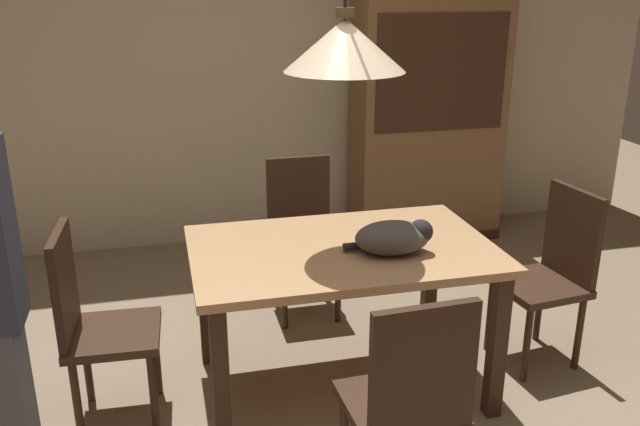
{
  "coord_description": "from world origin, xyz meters",
  "views": [
    {
      "loc": [
        -0.69,
        -2.3,
        1.93
      ],
      "look_at": [
        0.04,
        0.67,
        0.85
      ],
      "focal_mm": 37.64,
      "sensor_mm": 36.0,
      "label": 1
    }
  ],
  "objects_px": {
    "chair_left_side": "(93,320)",
    "cat_sleeping": "(395,237)",
    "chair_near_front": "(409,399)",
    "chair_right_side": "(552,269)",
    "hutch_bookcase": "(427,124)",
    "chair_far_back": "(302,229)",
    "pendant_lamp": "(345,44)",
    "dining_table": "(342,266)"
  },
  "relations": [
    {
      "from": "chair_right_side",
      "to": "pendant_lamp",
      "type": "height_order",
      "value": "pendant_lamp"
    },
    {
      "from": "chair_near_front",
      "to": "cat_sleeping",
      "type": "xyz_separation_m",
      "value": [
        0.2,
        0.75,
        0.32
      ]
    },
    {
      "from": "chair_far_back",
      "to": "chair_near_front",
      "type": "xyz_separation_m",
      "value": [
        0.0,
        -1.76,
        0.0
      ]
    },
    {
      "from": "hutch_bookcase",
      "to": "dining_table",
      "type": "bearing_deg",
      "value": -122.37
    },
    {
      "from": "chair_left_side",
      "to": "chair_far_back",
      "type": "height_order",
      "value": "same"
    },
    {
      "from": "chair_left_side",
      "to": "cat_sleeping",
      "type": "bearing_deg",
      "value": -5.85
    },
    {
      "from": "chair_right_side",
      "to": "hutch_bookcase",
      "type": "distance_m",
      "value": 1.88
    },
    {
      "from": "chair_far_back",
      "to": "cat_sleeping",
      "type": "height_order",
      "value": "chair_far_back"
    },
    {
      "from": "chair_far_back",
      "to": "chair_left_side",
      "type": "bearing_deg",
      "value": -142.22
    },
    {
      "from": "chair_right_side",
      "to": "chair_far_back",
      "type": "bearing_deg",
      "value": 142.37
    },
    {
      "from": "chair_left_side",
      "to": "pendant_lamp",
      "type": "distance_m",
      "value": 1.61
    },
    {
      "from": "dining_table",
      "to": "cat_sleeping",
      "type": "height_order",
      "value": "cat_sleeping"
    },
    {
      "from": "chair_left_side",
      "to": "cat_sleeping",
      "type": "xyz_separation_m",
      "value": [
        1.33,
        -0.14,
        0.32
      ]
    },
    {
      "from": "dining_table",
      "to": "hutch_bookcase",
      "type": "bearing_deg",
      "value": 57.63
    },
    {
      "from": "chair_near_front",
      "to": "hutch_bookcase",
      "type": "relative_size",
      "value": 0.5
    },
    {
      "from": "chair_right_side",
      "to": "cat_sleeping",
      "type": "relative_size",
      "value": 2.38
    },
    {
      "from": "chair_far_back",
      "to": "chair_right_side",
      "type": "bearing_deg",
      "value": -37.63
    },
    {
      "from": "cat_sleeping",
      "to": "chair_left_side",
      "type": "bearing_deg",
      "value": 174.15
    },
    {
      "from": "pendant_lamp",
      "to": "chair_right_side",
      "type": "bearing_deg",
      "value": 0.45
    },
    {
      "from": "chair_near_front",
      "to": "chair_right_side",
      "type": "bearing_deg",
      "value": 38.28
    },
    {
      "from": "chair_right_side",
      "to": "cat_sleeping",
      "type": "height_order",
      "value": "chair_right_side"
    },
    {
      "from": "dining_table",
      "to": "hutch_bookcase",
      "type": "height_order",
      "value": "hutch_bookcase"
    },
    {
      "from": "cat_sleeping",
      "to": "pendant_lamp",
      "type": "xyz_separation_m",
      "value": [
        -0.21,
        0.13,
        0.84
      ]
    },
    {
      "from": "chair_far_back",
      "to": "chair_near_front",
      "type": "bearing_deg",
      "value": -89.88
    },
    {
      "from": "chair_right_side",
      "to": "chair_left_side",
      "type": "bearing_deg",
      "value": -179.87
    },
    {
      "from": "dining_table",
      "to": "hutch_bookcase",
      "type": "distance_m",
      "value": 2.21
    },
    {
      "from": "cat_sleeping",
      "to": "pendant_lamp",
      "type": "bearing_deg",
      "value": 147.23
    },
    {
      "from": "dining_table",
      "to": "chair_far_back",
      "type": "height_order",
      "value": "chair_far_back"
    },
    {
      "from": "cat_sleeping",
      "to": "pendant_lamp",
      "type": "distance_m",
      "value": 0.87
    },
    {
      "from": "chair_left_side",
      "to": "hutch_bookcase",
      "type": "height_order",
      "value": "hutch_bookcase"
    },
    {
      "from": "chair_right_side",
      "to": "cat_sleeping",
      "type": "xyz_separation_m",
      "value": [
        -0.92,
        -0.14,
        0.32
      ]
    },
    {
      "from": "cat_sleeping",
      "to": "hutch_bookcase",
      "type": "distance_m",
      "value": 2.21
    },
    {
      "from": "chair_left_side",
      "to": "hutch_bookcase",
      "type": "bearing_deg",
      "value": 38.76
    },
    {
      "from": "pendant_lamp",
      "to": "cat_sleeping",
      "type": "bearing_deg",
      "value": -32.77
    },
    {
      "from": "chair_far_back",
      "to": "chair_near_front",
      "type": "distance_m",
      "value": 1.76
    },
    {
      "from": "cat_sleeping",
      "to": "hutch_bookcase",
      "type": "bearing_deg",
      "value": 64.01
    },
    {
      "from": "chair_far_back",
      "to": "cat_sleeping",
      "type": "bearing_deg",
      "value": -78.46
    },
    {
      "from": "cat_sleeping",
      "to": "hutch_bookcase",
      "type": "xyz_separation_m",
      "value": [
        0.97,
        1.98,
        0.06
      ]
    },
    {
      "from": "chair_far_back",
      "to": "cat_sleeping",
      "type": "relative_size",
      "value": 2.38
    },
    {
      "from": "chair_near_front",
      "to": "chair_far_back",
      "type": "bearing_deg",
      "value": 90.12
    },
    {
      "from": "chair_near_front",
      "to": "chair_left_side",
      "type": "bearing_deg",
      "value": 142.07
    },
    {
      "from": "chair_near_front",
      "to": "pendant_lamp",
      "type": "height_order",
      "value": "pendant_lamp"
    }
  ]
}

